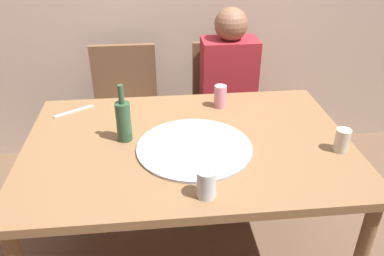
{
  "coord_description": "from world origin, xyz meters",
  "views": [
    {
      "loc": [
        -0.14,
        -1.53,
        1.71
      ],
      "look_at": [
        0.02,
        0.03,
        0.81
      ],
      "focal_mm": 36.55,
      "sensor_mm": 36.0,
      "label": 1
    }
  ],
  "objects_px": {
    "tumbler_near": "(206,184)",
    "chair_left": "(126,105)",
    "soda_can": "(220,96)",
    "table_knife": "(74,111)",
    "chair_right": "(226,100)",
    "wine_bottle": "(123,120)",
    "tumbler_far": "(342,140)",
    "guest_in_sweater": "(230,93)",
    "dining_table": "(188,155)",
    "pizza_tray": "(194,147)"
  },
  "relations": [
    {
      "from": "pizza_tray",
      "to": "soda_can",
      "type": "distance_m",
      "value": 0.45
    },
    {
      "from": "tumbler_near",
      "to": "soda_can",
      "type": "relative_size",
      "value": 0.92
    },
    {
      "from": "pizza_tray",
      "to": "tumbler_near",
      "type": "relative_size",
      "value": 4.61
    },
    {
      "from": "tumbler_far",
      "to": "table_knife",
      "type": "bearing_deg",
      "value": 157.8
    },
    {
      "from": "tumbler_far",
      "to": "guest_in_sweater",
      "type": "height_order",
      "value": "guest_in_sweater"
    },
    {
      "from": "soda_can",
      "to": "table_knife",
      "type": "relative_size",
      "value": 0.55
    },
    {
      "from": "dining_table",
      "to": "soda_can",
      "type": "height_order",
      "value": "soda_can"
    },
    {
      "from": "pizza_tray",
      "to": "guest_in_sweater",
      "type": "bearing_deg",
      "value": 68.21
    },
    {
      "from": "tumbler_near",
      "to": "chair_left",
      "type": "distance_m",
      "value": 1.39
    },
    {
      "from": "tumbler_near",
      "to": "chair_left",
      "type": "height_order",
      "value": "chair_left"
    },
    {
      "from": "wine_bottle",
      "to": "chair_right",
      "type": "distance_m",
      "value": 1.13
    },
    {
      "from": "tumbler_near",
      "to": "tumbler_far",
      "type": "relative_size",
      "value": 1.07
    },
    {
      "from": "tumbler_far",
      "to": "guest_in_sweater",
      "type": "xyz_separation_m",
      "value": [
        -0.32,
        0.9,
        -0.17
      ]
    },
    {
      "from": "wine_bottle",
      "to": "tumbler_far",
      "type": "xyz_separation_m",
      "value": [
        0.96,
        -0.19,
        -0.05
      ]
    },
    {
      "from": "tumbler_near",
      "to": "guest_in_sweater",
      "type": "relative_size",
      "value": 0.1
    },
    {
      "from": "table_knife",
      "to": "dining_table",
      "type": "bearing_deg",
      "value": -63.97
    },
    {
      "from": "tumbler_far",
      "to": "chair_right",
      "type": "height_order",
      "value": "chair_right"
    },
    {
      "from": "dining_table",
      "to": "table_knife",
      "type": "distance_m",
      "value": 0.68
    },
    {
      "from": "tumbler_near",
      "to": "chair_left",
      "type": "xyz_separation_m",
      "value": [
        -0.38,
        1.3,
        -0.3
      ]
    },
    {
      "from": "dining_table",
      "to": "chair_right",
      "type": "height_order",
      "value": "chair_right"
    },
    {
      "from": "chair_left",
      "to": "chair_right",
      "type": "height_order",
      "value": "same"
    },
    {
      "from": "dining_table",
      "to": "tumbler_far",
      "type": "bearing_deg",
      "value": -12.38
    },
    {
      "from": "tumbler_far",
      "to": "chair_right",
      "type": "xyz_separation_m",
      "value": [
        -0.32,
        1.05,
        -0.29
      ]
    },
    {
      "from": "wine_bottle",
      "to": "chair_left",
      "type": "relative_size",
      "value": 0.31
    },
    {
      "from": "chair_right",
      "to": "tumbler_near",
      "type": "bearing_deg",
      "value": 76.21
    },
    {
      "from": "chair_left",
      "to": "table_knife",
      "type": "bearing_deg",
      "value": 67.52
    },
    {
      "from": "wine_bottle",
      "to": "guest_in_sweater",
      "type": "xyz_separation_m",
      "value": [
        0.64,
        0.71,
        -0.22
      ]
    },
    {
      "from": "tumbler_near",
      "to": "soda_can",
      "type": "height_order",
      "value": "soda_can"
    },
    {
      "from": "wine_bottle",
      "to": "chair_right",
      "type": "height_order",
      "value": "wine_bottle"
    },
    {
      "from": "soda_can",
      "to": "tumbler_far",
      "type": "bearing_deg",
      "value": -46.54
    },
    {
      "from": "dining_table",
      "to": "guest_in_sweater",
      "type": "height_order",
      "value": "guest_in_sweater"
    },
    {
      "from": "wine_bottle",
      "to": "soda_can",
      "type": "bearing_deg",
      "value": 30.47
    },
    {
      "from": "chair_left",
      "to": "chair_right",
      "type": "relative_size",
      "value": 1.0
    },
    {
      "from": "tumbler_near",
      "to": "guest_in_sweater",
      "type": "height_order",
      "value": "guest_in_sweater"
    },
    {
      "from": "chair_left",
      "to": "chair_right",
      "type": "bearing_deg",
      "value": -180.0
    },
    {
      "from": "guest_in_sweater",
      "to": "soda_can",
      "type": "bearing_deg",
      "value": 70.89
    },
    {
      "from": "dining_table",
      "to": "table_knife",
      "type": "height_order",
      "value": "table_knife"
    },
    {
      "from": "soda_can",
      "to": "table_knife",
      "type": "xyz_separation_m",
      "value": [
        -0.78,
        0.02,
        -0.06
      ]
    },
    {
      "from": "chair_left",
      "to": "chair_right",
      "type": "xyz_separation_m",
      "value": [
        0.7,
        0.0,
        0.0
      ]
    },
    {
      "from": "guest_in_sweater",
      "to": "table_knife",
      "type": "bearing_deg",
      "value": 23.25
    },
    {
      "from": "dining_table",
      "to": "table_knife",
      "type": "relative_size",
      "value": 6.83
    },
    {
      "from": "table_knife",
      "to": "guest_in_sweater",
      "type": "height_order",
      "value": "guest_in_sweater"
    },
    {
      "from": "wine_bottle",
      "to": "soda_can",
      "type": "height_order",
      "value": "wine_bottle"
    },
    {
      "from": "wine_bottle",
      "to": "soda_can",
      "type": "distance_m",
      "value": 0.58
    },
    {
      "from": "soda_can",
      "to": "chair_left",
      "type": "relative_size",
      "value": 0.14
    },
    {
      "from": "wine_bottle",
      "to": "tumbler_far",
      "type": "distance_m",
      "value": 0.98
    },
    {
      "from": "tumbler_far",
      "to": "chair_left",
      "type": "height_order",
      "value": "chair_left"
    },
    {
      "from": "soda_can",
      "to": "table_knife",
      "type": "height_order",
      "value": "soda_can"
    },
    {
      "from": "pizza_tray",
      "to": "wine_bottle",
      "type": "height_order",
      "value": "wine_bottle"
    },
    {
      "from": "dining_table",
      "to": "soda_can",
      "type": "distance_m",
      "value": 0.42
    }
  ]
}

